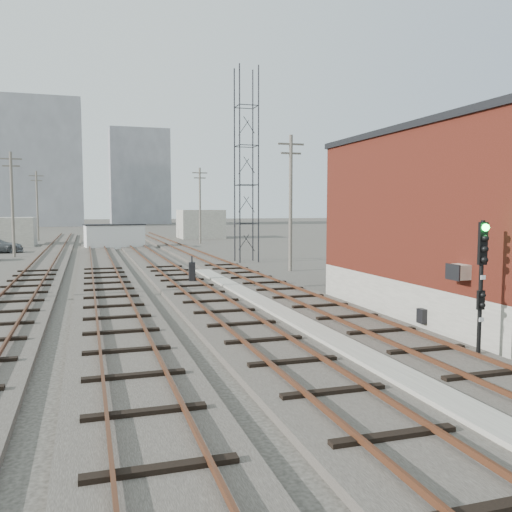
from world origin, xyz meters
name	(u,v)px	position (x,y,z in m)	size (l,w,h in m)	color
ground	(144,244)	(0.00, 60.00, 0.00)	(320.00, 320.00, 0.00)	#282621
track_right	(199,257)	(2.50, 39.00, 0.11)	(3.20, 90.00, 0.39)	#332D28
track_mid_right	(151,258)	(-1.50, 39.00, 0.11)	(3.20, 90.00, 0.39)	#332D28
track_mid_left	(100,260)	(-5.50, 39.00, 0.11)	(3.20, 90.00, 0.39)	#332D28
track_left	(47,261)	(-9.50, 39.00, 0.11)	(3.20, 90.00, 0.39)	#332D28
platform_curb	(275,312)	(0.50, 14.00, 0.13)	(0.90, 28.00, 0.26)	gray
brick_building	(462,222)	(7.50, 12.00, 3.63)	(6.54, 12.20, 7.22)	gray
lattice_tower	(246,166)	(5.50, 35.00, 7.50)	(1.60, 1.60, 15.00)	black
utility_pole_left_b	(12,201)	(-12.50, 45.00, 4.80)	(1.80, 0.24, 9.00)	#595147
utility_pole_left_c	(37,204)	(-12.50, 70.00, 4.80)	(1.80, 0.24, 9.00)	#595147
utility_pole_right_a	(291,199)	(6.50, 28.00, 4.80)	(1.80, 0.24, 9.00)	#595147
utility_pole_right_b	(200,203)	(6.50, 58.00, 4.80)	(1.80, 0.24, 9.00)	#595147
apartment_left	(34,163)	(-18.00, 135.00, 15.00)	(22.00, 14.00, 30.00)	gray
apartment_right	(139,177)	(8.00, 150.00, 13.00)	(16.00, 12.00, 26.00)	gray
shed_right	(201,224)	(9.00, 70.00, 2.00)	(6.00, 6.00, 4.00)	gray
signal_mast	(482,280)	(3.70, 6.31, 2.24)	(0.40, 0.41, 3.85)	gray
switch_stand	(192,272)	(-1.00, 23.57, 0.69)	(0.36, 0.36, 1.46)	black
site_trailer	(115,236)	(-3.71, 52.62, 1.30)	(6.38, 3.36, 2.57)	silver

